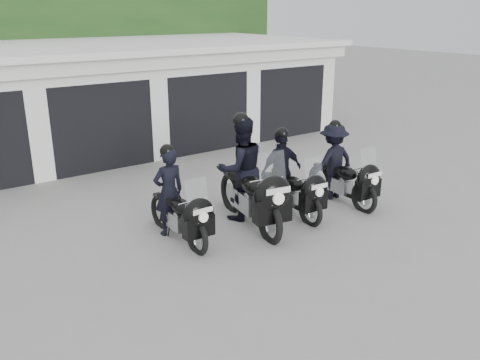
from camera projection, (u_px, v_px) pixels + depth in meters
ground at (228, 247)px, 8.80m from camera, size 80.00×80.00×0.00m
garage_block at (68, 100)px, 14.54m from camera, size 16.40×6.80×2.96m
background_vegetation at (31, 43)px, 18.05m from camera, size 20.00×3.90×5.80m
police_bike_a at (177, 202)px, 8.90m from camera, size 0.59×2.00×1.74m
police_bike_b at (246, 177)px, 9.56m from camera, size 1.16×2.47×2.16m
police_bike_c at (286, 176)px, 10.10m from camera, size 0.99×2.02×1.76m
police_bike_d at (338, 166)px, 10.73m from camera, size 1.09×2.04×1.77m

